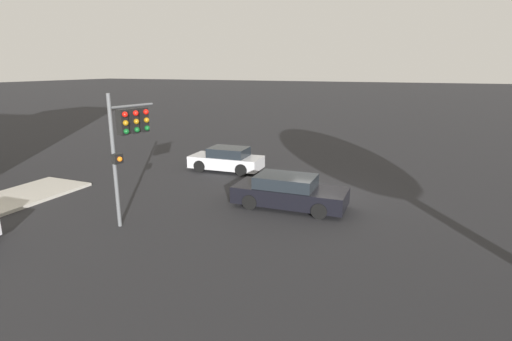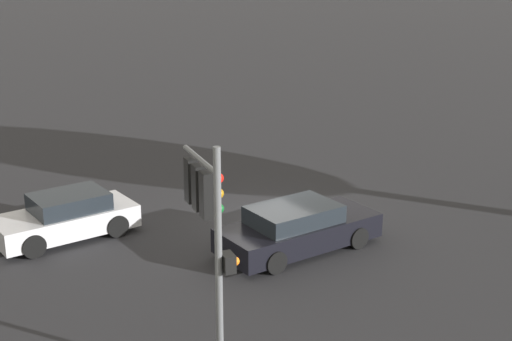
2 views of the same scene
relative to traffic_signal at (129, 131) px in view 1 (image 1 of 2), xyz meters
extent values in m
plane|color=black|center=(-5.40, -5.92, -3.42)|extent=(300.00, 300.00, 0.00)
cylinder|color=#515456|center=(0.17, 0.67, -1.02)|extent=(0.14, 0.14, 4.81)
cylinder|color=#515456|center=(0.00, -0.27, 0.89)|extent=(0.44, 1.89, 0.10)
cube|color=black|center=(0.08, 0.20, 0.34)|extent=(0.35, 0.35, 0.90)
sphere|color=red|center=(-0.10, 0.24, 0.64)|extent=(0.20, 0.20, 0.20)
sphere|color=#99660F|center=(-0.10, 0.24, 0.34)|extent=(0.20, 0.20, 0.20)
sphere|color=#0F511E|center=(-0.10, 0.24, 0.04)|extent=(0.20, 0.20, 0.20)
cube|color=black|center=(0.00, -0.27, 0.34)|extent=(0.35, 0.35, 0.90)
sphere|color=red|center=(-0.19, -0.23, 0.64)|extent=(0.20, 0.20, 0.20)
sphere|color=#99660F|center=(-0.19, -0.23, 0.34)|extent=(0.20, 0.20, 0.20)
sphere|color=#0F511E|center=(-0.19, -0.23, 0.04)|extent=(0.20, 0.20, 0.20)
cube|color=black|center=(-0.09, -0.74, 0.34)|extent=(0.35, 0.35, 0.90)
sphere|color=red|center=(-0.28, -0.70, 0.64)|extent=(0.20, 0.20, 0.20)
sphere|color=#99660F|center=(-0.28, -0.70, 0.34)|extent=(0.20, 0.20, 0.20)
sphere|color=#0F511E|center=(-0.28, -0.70, 0.04)|extent=(0.20, 0.20, 0.20)
cube|color=black|center=(-0.01, 0.70, -0.86)|extent=(0.28, 0.38, 0.35)
sphere|color=orange|center=(-0.15, 0.73, -0.86)|extent=(0.18, 0.18, 0.18)
cube|color=#B7B7BC|center=(0.28, -8.13, -2.91)|extent=(4.11, 1.96, 0.65)
cube|color=black|center=(0.12, -8.14, -2.34)|extent=(2.17, 1.64, 0.50)
cylinder|color=black|center=(1.48, -7.25, -3.09)|extent=(0.68, 0.26, 0.67)
cylinder|color=black|center=(1.57, -8.87, -3.09)|extent=(0.68, 0.26, 0.67)
cylinder|color=black|center=(-1.01, -7.38, -3.09)|extent=(0.68, 0.26, 0.67)
cylinder|color=black|center=(-0.92, -9.01, -3.09)|extent=(0.68, 0.26, 0.67)
cube|color=black|center=(-4.94, -3.74, -2.91)|extent=(4.70, 1.98, 0.69)
cube|color=black|center=(-4.75, -3.74, -2.32)|extent=(2.46, 1.69, 0.48)
cylinder|color=black|center=(-6.35, -4.65, -3.11)|extent=(0.63, 0.24, 0.63)
cylinder|color=black|center=(-6.40, -2.92, -3.11)|extent=(0.63, 0.24, 0.63)
cylinder|color=black|center=(-3.47, -4.57, -3.11)|extent=(0.63, 0.24, 0.63)
cylinder|color=black|center=(-3.52, -2.83, -3.11)|extent=(0.63, 0.24, 0.63)
camera|label=1|loc=(-9.80, 11.34, 2.24)|focal=28.00mm
camera|label=2|loc=(6.11, 11.13, 4.74)|focal=50.00mm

